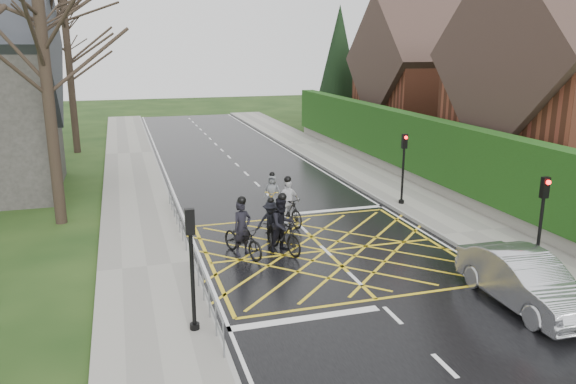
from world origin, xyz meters
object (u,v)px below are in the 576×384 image
cyclist_mid (271,227)px  cyclist_lead (273,196)px  cyclist_front (288,207)px  cyclist_rear (243,236)px  cyclist_back (283,230)px  car (525,280)px

cyclist_mid → cyclist_lead: size_ratio=1.03×
cyclist_front → cyclist_rear: bearing=-146.4°
cyclist_front → cyclist_lead: cyclist_front is taller
cyclist_back → cyclist_mid: size_ratio=1.18×
cyclist_back → car: size_ratio=0.49×
cyclist_lead → car: bearing=-47.5°
cyclist_lead → cyclist_front: bearing=-67.9°
cyclist_rear → cyclist_front: bearing=25.5°
car → cyclist_rear: bearing=139.0°
cyclist_lead → car: cyclist_lead is taller
cyclist_front → cyclist_lead: bearing=74.8°
cyclist_back → cyclist_front: cyclist_back is taller
cyclist_front → cyclist_mid: bearing=-137.5°
cyclist_front → cyclist_lead: (-0.00, 2.31, -0.16)m
cyclist_back → cyclist_lead: bearing=60.9°
cyclist_lead → cyclist_mid: bearing=-83.8°
cyclist_back → cyclist_front: bearing=52.1°
cyclist_front → car: cyclist_front is taller
cyclist_rear → cyclist_front: size_ratio=1.09×
cyclist_rear → cyclist_lead: size_ratio=1.26×
cyclist_mid → car: 8.57m
cyclist_back → cyclist_lead: size_ratio=1.22×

